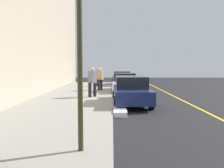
% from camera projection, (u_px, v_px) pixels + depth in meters
% --- Properties ---
extents(ground_plane, '(56.00, 56.00, 0.00)m').
position_uv_depth(ground_plane, '(130.00, 102.00, 13.17)').
color(ground_plane, black).
extents(sidewalk, '(28.00, 4.60, 0.15)m').
position_uv_depth(sidewalk, '(73.00, 101.00, 13.17)').
color(sidewalk, gray).
rests_on(sidewalk, ground).
extents(lane_stripe_centre, '(28.00, 0.14, 0.01)m').
position_uv_depth(lane_stripe_centre, '(186.00, 102.00, 13.17)').
color(lane_stripe_centre, gold).
rests_on(lane_stripe_centre, ground).
extents(snow_bank_curb, '(8.66, 0.56, 0.22)m').
position_uv_depth(snow_bank_curb, '(118.00, 100.00, 13.49)').
color(snow_bank_curb, white).
rests_on(snow_bank_curb, ground).
extents(parked_car_maroon, '(4.53, 2.01, 1.51)m').
position_uv_depth(parked_car_maroon, '(121.00, 79.00, 23.73)').
color(parked_car_maroon, black).
rests_on(parked_car_maroon, ground).
extents(parked_car_white, '(4.29, 2.02, 1.51)m').
position_uv_depth(parked_car_white, '(125.00, 83.00, 17.92)').
color(parked_car_white, black).
rests_on(parked_car_white, ground).
extents(parked_car_navy, '(4.30, 1.94, 1.51)m').
position_uv_depth(parked_car_navy, '(131.00, 91.00, 12.29)').
color(parked_car_navy, black).
rests_on(parked_car_navy, ground).
extents(pedestrian_grey_coat, '(0.57, 0.58, 1.84)m').
position_uv_depth(pedestrian_grey_coat, '(92.00, 81.00, 14.31)').
color(pedestrian_grey_coat, black).
rests_on(pedestrian_grey_coat, sidewalk).
extents(pedestrian_brown_coat, '(0.53, 0.53, 1.68)m').
position_uv_depth(pedestrian_brown_coat, '(98.00, 77.00, 21.98)').
color(pedestrian_brown_coat, black).
rests_on(pedestrian_brown_coat, sidewalk).
extents(pedestrian_tan_coat, '(0.54, 0.57, 1.79)m').
position_uv_depth(pedestrian_tan_coat, '(100.00, 78.00, 18.28)').
color(pedestrian_tan_coat, black).
rests_on(pedestrian_tan_coat, sidewalk).
extents(traffic_light_pole, '(0.35, 0.26, 4.67)m').
position_uv_depth(traffic_light_pole, '(79.00, 10.00, 5.00)').
color(traffic_light_pole, '#2D2D19').
rests_on(traffic_light_pole, sidewalk).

